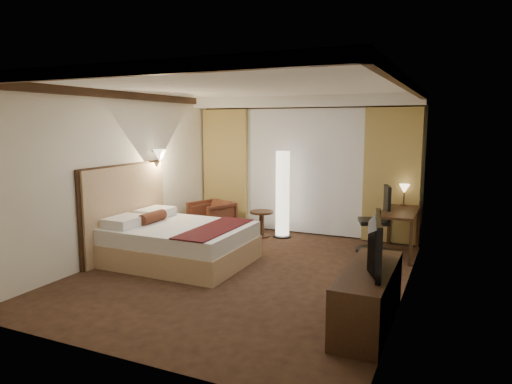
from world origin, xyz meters
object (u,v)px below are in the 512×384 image
at_px(dresser, 368,297).
at_px(television, 368,241).
at_px(floor_lamp, 283,194).
at_px(armchair, 212,217).
at_px(side_table, 262,224).
at_px(desk, 399,232).
at_px(bed, 181,243).
at_px(office_chair, 373,219).

distance_m(dresser, television, 0.62).
distance_m(floor_lamp, dresser, 4.02).
xyz_separation_m(armchair, floor_lamp, (1.32, 0.43, 0.47)).
xyz_separation_m(side_table, desk, (2.58, -0.15, 0.12)).
distance_m(armchair, floor_lamp, 1.47).
bearing_deg(floor_lamp, desk, -7.71).
bearing_deg(dresser, armchair, 141.62).
xyz_separation_m(desk, dresser, (0.05, -2.98, -0.06)).
distance_m(bed, desk, 3.63).
relative_size(armchair, side_table, 1.47).
xyz_separation_m(bed, desk, (3.09, 1.90, 0.07)).
height_order(side_table, desk, desk).
distance_m(desk, dresser, 2.98).
bearing_deg(dresser, television, 180.00).
relative_size(side_table, desk, 0.39).
xyz_separation_m(bed, dresser, (3.14, -1.08, 0.01)).
distance_m(side_table, floor_lamp, 0.71).
xyz_separation_m(armchair, television, (3.56, -2.84, 0.57)).
relative_size(desk, dresser, 0.79).
relative_size(office_chair, television, 1.10).
bearing_deg(floor_lamp, bed, -111.76).
height_order(side_table, office_chair, office_chair).
height_order(armchair, desk, desk).
height_order(office_chair, television, office_chair).
bearing_deg(side_table, armchair, -163.59).
relative_size(floor_lamp, office_chair, 1.45).
bearing_deg(television, bed, 60.48).
bearing_deg(armchair, office_chair, 24.50).
xyz_separation_m(armchair, dresser, (3.59, -2.84, -0.05)).
bearing_deg(floor_lamp, side_table, -157.56).
height_order(floor_lamp, office_chair, floor_lamp).
distance_m(bed, side_table, 2.11).
relative_size(side_table, office_chair, 0.44).
distance_m(floor_lamp, desk, 2.28).
xyz_separation_m(armchair, office_chair, (3.12, 0.08, 0.21)).
distance_m(bed, television, 3.35).
distance_m(bed, dresser, 3.32).
xyz_separation_m(bed, armchair, (-0.45, 1.77, 0.07)).
distance_m(side_table, office_chair, 2.20).
height_order(floor_lamp, television, floor_lamp).
bearing_deg(television, armchair, 40.92).
bearing_deg(floor_lamp, dresser, -55.36).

